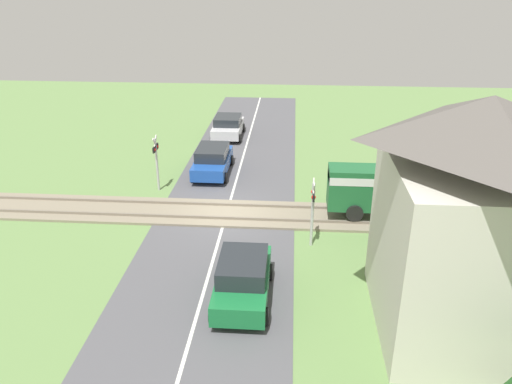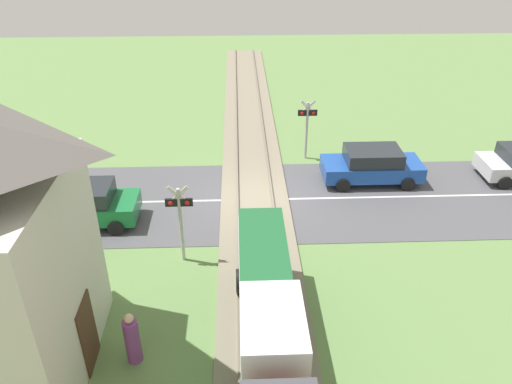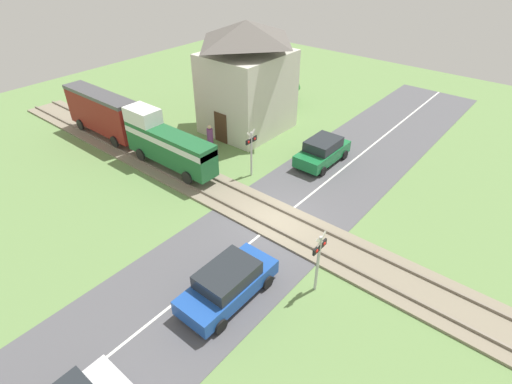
{
  "view_description": "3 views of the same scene",
  "coord_description": "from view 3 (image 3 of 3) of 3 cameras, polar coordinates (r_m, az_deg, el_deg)",
  "views": [
    {
      "loc": [
        20.93,
        2.97,
        10.45
      ],
      "look_at": [
        0.0,
        1.4,
        1.2
      ],
      "focal_mm": 35.0,
      "sensor_mm": 36.0,
      "label": 1
    },
    {
      "loc": [
        0.65,
        17.81,
        10.71
      ],
      "look_at": [
        0.0,
        1.4,
        1.2
      ],
      "focal_mm": 35.0,
      "sensor_mm": 36.0,
      "label": 2
    },
    {
      "loc": [
        -12.96,
        -9.28,
        12.6
      ],
      "look_at": [
        0.0,
        1.4,
        1.2
      ],
      "focal_mm": 28.0,
      "sensor_mm": 36.0,
      "label": 3
    }
  ],
  "objects": [
    {
      "name": "pedestrian_by_station",
      "position": [
        26.85,
        -6.57,
        7.72
      ],
      "size": [
        0.4,
        0.4,
        1.63
      ],
      "color": "#7F3D84",
      "rests_on": "ground_plane"
    },
    {
      "name": "car_far_side",
      "position": [
        25.17,
        9.5,
        5.81
      ],
      "size": [
        4.02,
        1.94,
        1.62
      ],
      "color": "#197038",
      "rests_on": "ground_plane"
    },
    {
      "name": "station_building",
      "position": [
        28.37,
        -1.3,
        15.74
      ],
      "size": [
        5.97,
        5.26,
        7.48
      ],
      "color": "beige",
      "rests_on": "ground_plane"
    },
    {
      "name": "ground_plane",
      "position": [
        20.32,
        3.06,
        -4.22
      ],
      "size": [
        60.0,
        60.0,
        0.0
      ],
      "primitive_type": "plane",
      "color": "#66894C"
    },
    {
      "name": "train",
      "position": [
        26.85,
        -17.33,
        9.0
      ],
      "size": [
        1.58,
        13.55,
        3.18
      ],
      "color": "#1E6033",
      "rests_on": "track_bed"
    },
    {
      "name": "car_near_crossing",
      "position": [
        16.15,
        -4.03,
        -12.83
      ],
      "size": [
        4.3,
        1.97,
        1.56
      ],
      "color": "#1E4CA8",
      "rests_on": "ground_plane"
    },
    {
      "name": "track_bed",
      "position": [
        20.28,
        3.07,
        -4.06
      ],
      "size": [
        2.8,
        48.0,
        0.24
      ],
      "color": "gray",
      "rests_on": "ground_plane"
    },
    {
      "name": "crossing_signal_west_approach",
      "position": [
        15.84,
        8.96,
        -8.9
      ],
      "size": [
        0.9,
        0.18,
        2.94
      ],
      "color": "#B7B7B7",
      "rests_on": "ground_plane"
    },
    {
      "name": "tree_by_station",
      "position": [
        32.91,
        3.81,
        17.7
      ],
      "size": [
        3.03,
        3.03,
        5.14
      ],
      "color": "brown",
      "rests_on": "ground_plane"
    },
    {
      "name": "crossing_signal_east_approach",
      "position": [
        23.04,
        -0.68,
        6.46
      ],
      "size": [
        0.9,
        0.18,
        2.94
      ],
      "color": "#B7B7B7",
      "rests_on": "ground_plane"
    },
    {
      "name": "road_surface",
      "position": [
        20.31,
        3.06,
        -4.19
      ],
      "size": [
        48.0,
        6.4,
        0.02
      ],
      "color": "#515156",
      "rests_on": "ground_plane"
    }
  ]
}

